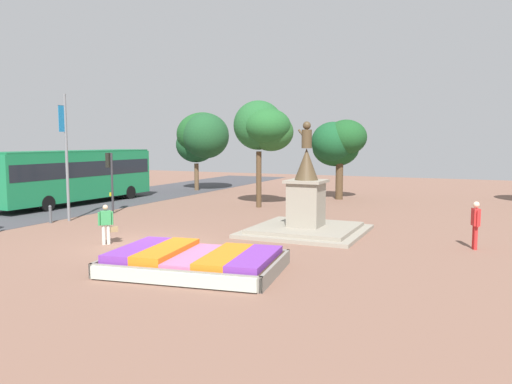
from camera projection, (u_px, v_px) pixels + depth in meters
The scene contains 12 objects.
ground_plane at pixel (143, 245), 19.06m from camera, with size 80.89×80.89×0.00m, color brown.
flower_planter at pixel (193, 261), 15.22m from camera, with size 5.63×4.22×0.68m.
statue_monument at pixel (306, 212), 21.46m from camera, with size 4.91×4.91×4.78m.
traffic_light_mid_block at pixel (110, 172), 27.16m from camera, with size 0.42×0.31×3.31m.
banner_pole at pixel (66, 155), 24.42m from camera, with size 0.14×0.56×6.23m.
city_bus at pixel (74, 173), 31.23m from camera, with size 3.15×11.53×3.35m.
pedestrian_with_handbag at pixel (106, 222), 19.06m from camera, with size 0.55×0.58×1.54m.
pedestrian_near_planter at pixel (476, 222), 18.18m from camera, with size 0.33×0.54×1.77m.
kerb_bollard_mid_b at pixel (50, 214), 24.06m from camera, with size 0.15×0.15×0.87m.
park_tree_far_left at pixel (337, 143), 33.69m from camera, with size 3.81×3.72×5.37m.
park_tree_far_right at pixel (203, 137), 39.98m from camera, with size 4.64×4.75×6.24m.
park_tree_street_side at pixel (264, 128), 29.70m from camera, with size 3.64×3.48×6.37m.
Camera 1 is at (11.60, -15.36, 3.96)m, focal length 35.00 mm.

